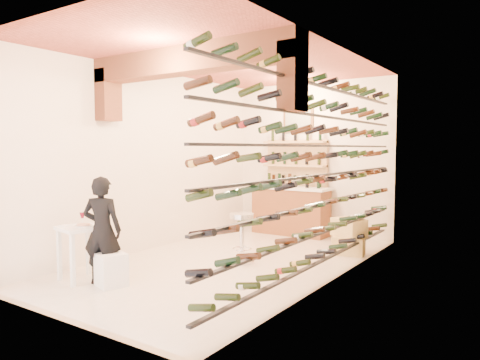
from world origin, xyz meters
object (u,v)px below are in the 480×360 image
(person, at_px, (102,230))
(chrome_barstool, at_px, (242,234))
(white_stool, at_px, (111,270))
(back_counter, at_px, (291,209))
(crate_lower, at_px, (349,246))
(tasting_table, at_px, (80,236))
(wine_rack, at_px, (319,168))

(person, xyz_separation_m, chrome_barstool, (0.93, 1.96, -0.27))
(white_stool, xyz_separation_m, chrome_barstool, (0.75, 1.98, 0.24))
(back_counter, xyz_separation_m, crate_lower, (1.69, -1.08, -0.38))
(chrome_barstool, relative_size, crate_lower, 1.52)
(tasting_table, relative_size, crate_lower, 1.76)
(tasting_table, height_order, chrome_barstool, tasting_table)
(white_stool, bearing_deg, person, 175.74)
(wine_rack, relative_size, tasting_table, 6.23)
(back_counter, relative_size, person, 1.17)
(wine_rack, distance_m, tasting_table, 3.42)
(white_stool, height_order, chrome_barstool, chrome_barstool)
(back_counter, xyz_separation_m, chrome_barstool, (0.48, -2.56, -0.08))
(crate_lower, bearing_deg, person, -121.85)
(person, relative_size, crate_lower, 2.79)
(tasting_table, bearing_deg, wine_rack, 48.01)
(white_stool, bearing_deg, back_counter, 86.63)
(back_counter, distance_m, person, 4.55)
(back_counter, height_order, white_stool, back_counter)
(wine_rack, bearing_deg, back_counter, 124.66)
(wine_rack, relative_size, back_counter, 3.35)
(person, bearing_deg, back_counter, -121.15)
(white_stool, bearing_deg, wine_rack, 42.02)
(wine_rack, relative_size, person, 3.94)
(wine_rack, distance_m, crate_lower, 2.10)
(white_stool, relative_size, crate_lower, 0.83)
(wine_rack, xyz_separation_m, tasting_table, (-2.64, -1.96, -0.93))
(tasting_table, relative_size, white_stool, 2.11)
(white_stool, bearing_deg, chrome_barstool, 69.28)
(white_stool, relative_size, person, 0.30)
(tasting_table, distance_m, chrome_barstool, 2.42)
(wine_rack, height_order, crate_lower, wine_rack)
(back_counter, bearing_deg, white_stool, -93.37)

